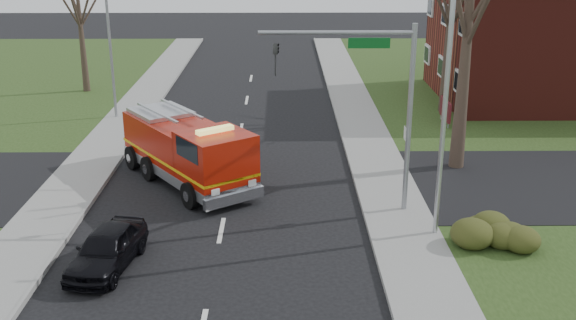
{
  "coord_description": "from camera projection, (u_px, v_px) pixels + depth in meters",
  "views": [
    {
      "loc": [
        2.08,
        -20.91,
        9.89
      ],
      "look_at": [
        2.3,
        1.57,
        2.0
      ],
      "focal_mm": 42.0,
      "sensor_mm": 36.0,
      "label": 1
    }
  ],
  "objects": [
    {
      "name": "ground",
      "position": [
        221.0,
        231.0,
        22.98
      ],
      "size": [
        120.0,
        120.0,
        0.0
      ],
      "primitive_type": "plane",
      "color": "black",
      "rests_on": "ground"
    },
    {
      "name": "health_center_sign",
      "position": [
        445.0,
        110.0,
        34.58
      ],
      "size": [
        0.12,
        2.0,
        1.4
      ],
      "color": "#54131B",
      "rests_on": "ground"
    },
    {
      "name": "brick_building",
      "position": [
        574.0,
        38.0,
        38.93
      ],
      "size": [
        15.4,
        10.4,
        7.25
      ],
      "color": "maroon",
      "rests_on": "ground"
    },
    {
      "name": "sidewalk_left",
      "position": [
        39.0,
        229.0,
        22.9
      ],
      "size": [
        2.4,
        80.0,
        0.15
      ],
      "primitive_type": "cube",
      "color": "gray",
      "rests_on": "ground"
    },
    {
      "name": "streetlight_pole",
      "position": [
        443.0,
        105.0,
        21.07
      ],
      "size": [
        1.48,
        0.16,
        8.4
      ],
      "color": "#B7BABF",
      "rests_on": "ground"
    },
    {
      "name": "hedge_corner",
      "position": [
        494.0,
        226.0,
        21.93
      ],
      "size": [
        2.8,
        2.0,
        0.9
      ],
      "primitive_type": "ellipsoid",
      "color": "#323B15",
      "rests_on": "lawn_right"
    },
    {
      "name": "utility_pole_far",
      "position": [
        111.0,
        54.0,
        34.97
      ],
      "size": [
        0.14,
        0.14,
        7.0
      ],
      "primitive_type": "cylinder",
      "color": "gray",
      "rests_on": "ground"
    },
    {
      "name": "traffic_signal_mast",
      "position": [
        374.0,
        85.0,
        22.89
      ],
      "size": [
        5.29,
        0.18,
        6.8
      ],
      "color": "gray",
      "rests_on": "ground"
    },
    {
      "name": "parked_car_maroon",
      "position": [
        107.0,
        249.0,
        20.32
      ],
      "size": [
        2.12,
        3.93,
        1.27
      ],
      "primitive_type": "imported",
      "rotation": [
        0.0,
        0.0,
        -0.17
      ],
      "color": "black",
      "rests_on": "ground"
    },
    {
      "name": "sidewalk_right",
      "position": [
        402.0,
        228.0,
        23.01
      ],
      "size": [
        2.4,
        80.0,
        0.15
      ],
      "primitive_type": "cube",
      "color": "gray",
      "rests_on": "ground"
    },
    {
      "name": "fire_engine",
      "position": [
        188.0,
        152.0,
        26.82
      ],
      "size": [
        6.06,
        7.19,
        2.86
      ],
      "rotation": [
        0.0,
        0.0,
        0.61
      ],
      "color": "#9D1507",
      "rests_on": "ground"
    },
    {
      "name": "bare_tree_left",
      "position": [
        78.0,
        1.0,
        39.92
      ],
      "size": [
        4.5,
        4.5,
        9.0
      ],
      "color": "#31251D",
      "rests_on": "ground"
    }
  ]
}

